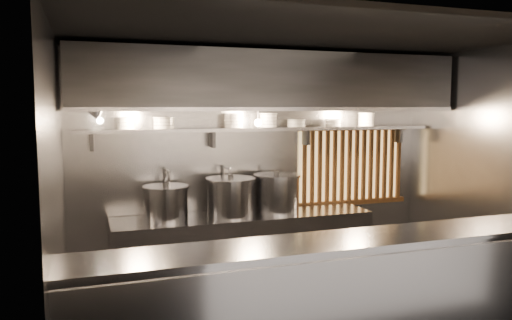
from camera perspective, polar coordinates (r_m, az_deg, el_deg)
ceiling at (r=4.79m, az=6.30°, el=13.94°), size 4.50×4.50×0.00m
wall_back at (r=6.18m, az=0.20°, el=-0.83°), size 4.50×0.00×4.50m
wall_left at (r=4.36m, az=-21.84°, el=-4.16°), size 0.00×3.00×3.00m
wall_right at (r=6.10m, az=25.64°, el=-1.52°), size 0.00×3.00×3.00m
serving_counter at (r=4.20m, az=11.74°, el=-16.09°), size 4.50×0.56×1.13m
cooking_bench at (r=5.93m, az=-1.39°, el=-10.50°), size 3.00×0.70×0.90m
bowl_shelf at (r=5.97m, az=0.77°, el=3.56°), size 4.40×0.34×0.04m
exhaust_hood at (r=5.76m, az=1.53°, el=8.88°), size 4.40×0.81×0.65m
wood_screen at (r=6.68m, az=10.94°, el=-0.59°), size 1.56×0.09×1.04m
faucet_left at (r=5.78m, az=-10.19°, el=-2.33°), size 0.04×0.30×0.50m
faucet_right at (r=5.93m, az=-3.49°, el=-2.04°), size 0.04×0.30×0.50m
heat_lamp at (r=5.14m, az=-17.75°, el=4.95°), size 0.25×0.35×0.20m
pendant_bulb at (r=5.82m, az=0.24°, el=4.30°), size 0.09×0.09×0.19m
stock_pot_left at (r=5.62m, az=-10.26°, el=-4.81°), size 0.53×0.53×0.42m
stock_pot_mid at (r=5.73m, az=-2.90°, el=-4.21°), size 0.73×0.73×0.48m
stock_pot_right at (r=5.94m, az=2.39°, el=-3.77°), size 0.70×0.70×0.49m
bowl_stack_0 at (r=5.63m, az=-14.62°, el=4.08°), size 0.22×0.22×0.13m
bowl_stack_1 at (r=5.68m, az=-10.48°, el=4.19°), size 0.24×0.24×0.13m
bowl_stack_2 at (r=5.85m, az=-2.55°, el=4.53°), size 0.23×0.23×0.17m
bowl_stack_3 at (r=5.99m, az=1.41°, el=4.57°), size 0.22×0.22×0.17m
bowl_stack_4 at (r=6.13m, az=4.60°, el=4.23°), size 0.23×0.23×0.09m
bowl_stack_5 at (r=6.34m, az=8.80°, el=4.24°), size 0.21×0.21×0.09m
bowl_stack_6 at (r=6.58m, az=12.50°, el=4.56°), size 0.22×0.22×0.17m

